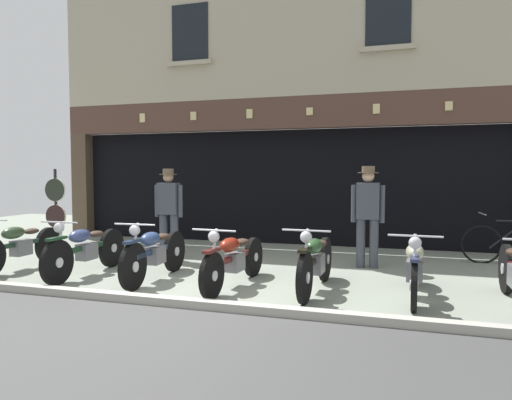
% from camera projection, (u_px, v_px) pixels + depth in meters
% --- Properties ---
extents(ground, '(23.00, 22.00, 0.18)m').
position_uv_depth(ground, '(135.00, 340.00, 4.61)').
color(ground, gray).
extents(shop_facade, '(11.30, 4.42, 6.60)m').
position_uv_depth(shop_facade, '(298.00, 168.00, 12.12)').
color(shop_facade, black).
rests_on(shop_facade, ground).
extents(motorcycle_far_left, '(0.62, 1.97, 0.91)m').
position_uv_depth(motorcycle_far_left, '(20.00, 245.00, 7.75)').
color(motorcycle_far_left, black).
rests_on(motorcycle_far_left, ground).
extents(motorcycle_left, '(0.62, 2.03, 0.92)m').
position_uv_depth(motorcycle_left, '(86.00, 248.00, 7.30)').
color(motorcycle_left, black).
rests_on(motorcycle_left, ground).
extents(motorcycle_center_left, '(0.62, 1.97, 0.93)m').
position_uv_depth(motorcycle_center_left, '(155.00, 252.00, 6.97)').
color(motorcycle_center_left, black).
rests_on(motorcycle_center_left, ground).
extents(motorcycle_center, '(0.62, 2.04, 0.90)m').
position_uv_depth(motorcycle_center, '(234.00, 258.00, 6.56)').
color(motorcycle_center, black).
rests_on(motorcycle_center, ground).
extents(motorcycle_center_right, '(0.62, 1.97, 0.93)m').
position_uv_depth(motorcycle_center_right, '(316.00, 260.00, 6.32)').
color(motorcycle_center_right, black).
rests_on(motorcycle_center_right, ground).
extents(motorcycle_right, '(0.62, 1.92, 0.90)m').
position_uv_depth(motorcycle_right, '(414.00, 266.00, 6.00)').
color(motorcycle_right, black).
rests_on(motorcycle_right, ground).
extents(salesman_left, '(0.56, 0.33, 1.70)m').
position_uv_depth(salesman_left, '(169.00, 209.00, 8.64)').
color(salesman_left, '#3D424C').
rests_on(salesman_left, ground).
extents(shopkeeper_center, '(0.56, 0.35, 1.74)m').
position_uv_depth(shopkeeper_center, '(368.00, 211.00, 7.86)').
color(shopkeeper_center, '#3D424C').
rests_on(shopkeeper_center, ground).
extents(tyre_sign_pole, '(0.51, 0.06, 1.71)m').
position_uv_depth(tyre_sign_pole, '(56.00, 204.00, 9.93)').
color(tyre_sign_pole, '#232328').
rests_on(tyre_sign_pole, ground).
extents(advert_board_near, '(0.64, 0.03, 1.12)m').
position_uv_depth(advert_board_near, '(409.00, 170.00, 9.82)').
color(advert_board_near, silver).
extents(advert_board_far, '(0.65, 0.03, 1.05)m').
position_uv_depth(advert_board_far, '(470.00, 175.00, 9.47)').
color(advert_board_far, silver).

